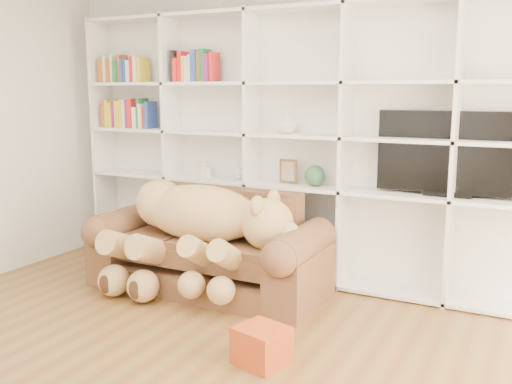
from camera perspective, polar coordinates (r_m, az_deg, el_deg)
The scene contains 13 objects.
wall_back at distance 5.18m, azimuth 5.03°, elevation 6.36°, with size 5.00×0.02×2.70m, color white.
bookshelf at distance 5.15m, azimuth 1.96°, elevation 5.88°, with size 4.43×0.35×2.40m.
sofa at distance 4.92m, azimuth -4.63°, elevation -6.10°, with size 1.99×0.86×0.84m.
teddy_bear at distance 4.72m, azimuth -5.99°, elevation -3.32°, with size 1.59×0.85×0.92m.
throw_pillow at distance 5.23m, azimuth -8.58°, elevation -1.97°, with size 0.35×0.11×0.35m, color maroon.
gift_box at distance 3.69m, azimuth 0.57°, elevation -15.08°, with size 0.30×0.28×0.24m, color #B43F18.
tv at distance 4.72m, azimuth 18.87°, elevation 3.59°, with size 1.13×0.18×0.67m.
picture_frame at distance 5.07m, azimuth 3.27°, elevation 2.10°, with size 0.17×0.03×0.21m, color #53341C.
green_vase at distance 4.98m, azimuth 5.90°, elevation 1.64°, with size 0.18×0.18×0.18m, color #2A5334.
figurine_tall at distance 5.50m, azimuth -5.29°, elevation 2.29°, with size 0.08×0.08×0.15m, color beige.
figurine_short at distance 5.47m, azimuth -4.80°, elevation 2.00°, with size 0.06×0.06×0.10m, color beige.
snow_globe at distance 5.30m, azimuth -1.73°, elevation 1.87°, with size 0.11×0.11×0.11m, color white.
shelf_vase at distance 5.04m, azimuth 3.04°, elevation 6.94°, with size 0.18×0.18×0.19m, color beige.
Camera 1 is at (1.94, -2.29, 1.69)m, focal length 40.00 mm.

